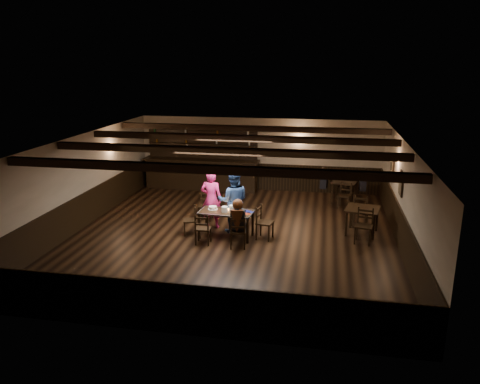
% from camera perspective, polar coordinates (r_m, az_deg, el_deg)
% --- Properties ---
extents(ground, '(10.00, 10.00, 0.00)m').
position_cam_1_polar(ground, '(13.21, -0.88, -5.32)').
color(ground, black).
rests_on(ground, ground).
extents(room_shell, '(9.02, 10.02, 2.71)m').
position_cam_1_polar(room_shell, '(12.72, -0.84, 2.09)').
color(room_shell, beige).
rests_on(room_shell, ground).
extents(dining_table, '(1.53, 0.84, 0.75)m').
position_cam_1_polar(dining_table, '(12.88, -1.69, -2.75)').
color(dining_table, black).
rests_on(dining_table, ground).
extents(chair_near_left, '(0.41, 0.39, 0.85)m').
position_cam_1_polar(chair_near_left, '(12.46, -4.60, -4.27)').
color(chair_near_left, black).
rests_on(chair_near_left, ground).
extents(chair_near_right, '(0.47, 0.45, 0.88)m').
position_cam_1_polar(chair_near_right, '(12.16, -0.27, -4.62)').
color(chair_near_right, black).
rests_on(chair_near_right, ground).
extents(chair_end_left, '(0.47, 0.48, 0.82)m').
position_cam_1_polar(chair_end_left, '(13.23, -5.84, -3.16)').
color(chair_end_left, black).
rests_on(chair_end_left, ground).
extents(chair_end_right, '(0.49, 0.51, 0.94)m').
position_cam_1_polar(chair_end_right, '(12.84, 2.70, -3.36)').
color(chair_end_right, black).
rests_on(chair_end_right, ground).
extents(chair_far_pushed, '(0.41, 0.39, 0.87)m').
position_cam_1_polar(chair_far_pushed, '(14.45, -4.13, -1.35)').
color(chair_far_pushed, black).
rests_on(chair_far_pushed, ground).
extents(woman_pink, '(0.63, 0.42, 1.72)m').
position_cam_1_polar(woman_pink, '(13.63, -3.52, -0.87)').
color(woman_pink, '#FF389A').
rests_on(woman_pink, ground).
extents(man_blue, '(0.98, 0.82, 1.82)m').
position_cam_1_polar(man_blue, '(13.23, -0.82, -1.11)').
color(man_blue, '#254D80').
rests_on(man_blue, ground).
extents(seated_person, '(0.37, 0.55, 0.90)m').
position_cam_1_polar(seated_person, '(12.10, -0.28, -2.98)').
color(seated_person, black).
rests_on(seated_person, ground).
extents(cake, '(0.27, 0.27, 0.09)m').
position_cam_1_polar(cake, '(13.04, -3.33, -1.95)').
color(cake, white).
rests_on(cake, dining_table).
extents(plate_stack_a, '(0.17, 0.17, 0.16)m').
position_cam_1_polar(plate_stack_a, '(12.78, -1.88, -2.12)').
color(plate_stack_a, white).
rests_on(plate_stack_a, dining_table).
extents(plate_stack_b, '(0.16, 0.16, 0.19)m').
position_cam_1_polar(plate_stack_b, '(12.78, -0.94, -2.02)').
color(plate_stack_b, white).
rests_on(plate_stack_b, dining_table).
extents(tea_light, '(0.04, 0.04, 0.06)m').
position_cam_1_polar(tea_light, '(12.94, -1.43, -2.14)').
color(tea_light, '#A5A8AD').
rests_on(tea_light, dining_table).
extents(salt_shaker, '(0.04, 0.04, 0.09)m').
position_cam_1_polar(salt_shaker, '(12.71, -0.07, -2.36)').
color(salt_shaker, silver).
rests_on(salt_shaker, dining_table).
extents(pepper_shaker, '(0.04, 0.04, 0.09)m').
position_cam_1_polar(pepper_shaker, '(12.64, 0.20, -2.45)').
color(pepper_shaker, '#A5A8AD').
rests_on(pepper_shaker, dining_table).
extents(drink_glass, '(0.08, 0.08, 0.12)m').
position_cam_1_polar(drink_glass, '(12.89, -0.07, -2.02)').
color(drink_glass, silver).
rests_on(drink_glass, dining_table).
extents(menu_red, '(0.34, 0.29, 0.00)m').
position_cam_1_polar(menu_red, '(12.64, 0.62, -2.66)').
color(menu_red, maroon).
rests_on(menu_red, dining_table).
extents(menu_blue, '(0.36, 0.34, 0.00)m').
position_cam_1_polar(menu_blue, '(12.82, 0.99, -2.40)').
color(menu_blue, '#0F134B').
rests_on(menu_blue, dining_table).
extents(bar_counter, '(4.41, 0.70, 2.20)m').
position_cam_1_polar(bar_counter, '(17.87, -4.69, 2.71)').
color(bar_counter, black).
rests_on(bar_counter, ground).
extents(back_table_a, '(1.06, 1.06, 0.75)m').
position_cam_1_polar(back_table_a, '(13.58, 14.71, -2.32)').
color(back_table_a, black).
rests_on(back_table_a, ground).
extents(back_table_b, '(0.97, 0.97, 0.75)m').
position_cam_1_polar(back_table_b, '(16.43, 12.59, 0.92)').
color(back_table_b, black).
rests_on(back_table_b, ground).
extents(bg_patron_left, '(0.28, 0.40, 0.76)m').
position_cam_1_polar(bg_patron_left, '(16.44, 10.22, 1.77)').
color(bg_patron_left, black).
rests_on(bg_patron_left, ground).
extents(bg_patron_right, '(0.22, 0.35, 0.72)m').
position_cam_1_polar(bg_patron_right, '(16.44, 14.77, 1.42)').
color(bg_patron_right, black).
rests_on(bg_patron_right, ground).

